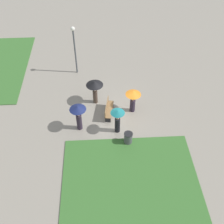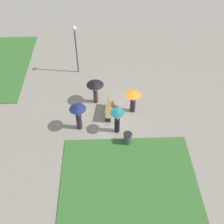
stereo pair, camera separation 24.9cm
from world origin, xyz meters
The scene contains 9 objects.
ground_plane centered at (0.00, 0.00, 0.00)m, with size 90.00×90.00×0.00m, color gray.
lawn_patch_near centered at (-6.46, -0.42, 0.03)m, with size 8.35×7.65×0.06m.
park_bench centered at (0.08, 0.57, 0.47)m, with size 1.81×0.71×0.90m.
lamp_post centered at (5.09, 2.90, 2.63)m, with size 0.32×0.32×4.04m.
trash_bin centered at (-2.57, -0.55, 0.42)m, with size 0.55×0.55×0.83m.
crowd_person_teal centered at (-1.56, 0.06, 1.20)m, with size 0.90×0.90×1.85m.
crowd_person_black centered at (1.35, 1.45, 1.45)m, with size 1.20×1.20×1.87m.
crowd_person_orange centered at (0.31, -1.13, 1.28)m, with size 1.06×1.06×1.76m.
crowd_person_navy centered at (-1.18, 2.52, 1.39)m, with size 1.06×1.06×1.97m.
Camera 2 is at (-13.87, 0.84, 13.80)m, focal length 45.00 mm.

